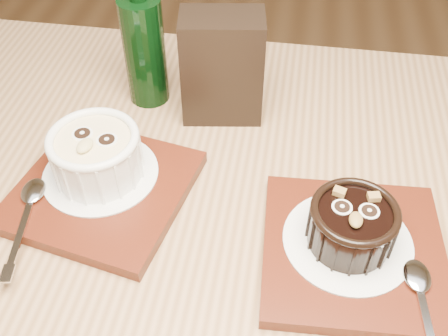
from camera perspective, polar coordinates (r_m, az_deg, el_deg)
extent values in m
cube|color=brown|center=(0.56, -0.33, -9.97)|extent=(1.21, 0.81, 0.04)
cube|color=#541C0E|center=(0.60, -13.06, -2.35)|extent=(0.21, 0.21, 0.01)
cylinder|color=white|center=(0.61, -13.27, -0.56)|extent=(0.13, 0.13, 0.00)
cylinder|color=white|center=(0.59, -13.68, 1.19)|extent=(0.09, 0.09, 0.05)
cylinder|color=beige|center=(0.57, -14.08, 2.89)|extent=(0.08, 0.08, 0.00)
torus|color=white|center=(0.57, -14.14, 3.15)|extent=(0.10, 0.10, 0.01)
cylinder|color=black|center=(0.58, -15.18, 3.69)|extent=(0.02, 0.02, 0.00)
cylinder|color=black|center=(0.57, -12.65, 3.07)|extent=(0.02, 0.02, 0.00)
ellipsoid|color=tan|center=(0.56, -14.92, 2.37)|extent=(0.02, 0.03, 0.01)
cube|color=#541C0E|center=(0.55, 13.87, -8.84)|extent=(0.19, 0.19, 0.01)
cylinder|color=white|center=(0.54, 13.30, -7.72)|extent=(0.13, 0.13, 0.00)
cylinder|color=black|center=(0.53, 13.69, -6.25)|extent=(0.08, 0.08, 0.04)
cylinder|color=black|center=(0.51, 14.08, -4.84)|extent=(0.07, 0.07, 0.00)
torus|color=black|center=(0.51, 14.15, -4.58)|extent=(0.09, 0.09, 0.01)
cylinder|color=black|center=(0.51, 12.74, -4.12)|extent=(0.02, 0.02, 0.00)
cylinder|color=black|center=(0.51, 15.55, -4.49)|extent=(0.02, 0.02, 0.00)
ellipsoid|color=brown|center=(0.50, 14.16, -5.49)|extent=(0.01, 0.02, 0.01)
cube|color=brown|center=(0.52, 12.46, -2.55)|extent=(0.01, 0.01, 0.01)
cube|color=brown|center=(0.52, 15.99, -3.03)|extent=(0.01, 0.01, 0.01)
cube|color=black|center=(0.66, -0.21, 10.86)|extent=(0.11, 0.07, 0.14)
cylinder|color=black|center=(0.69, -8.62, 12.42)|extent=(0.05, 0.05, 0.14)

